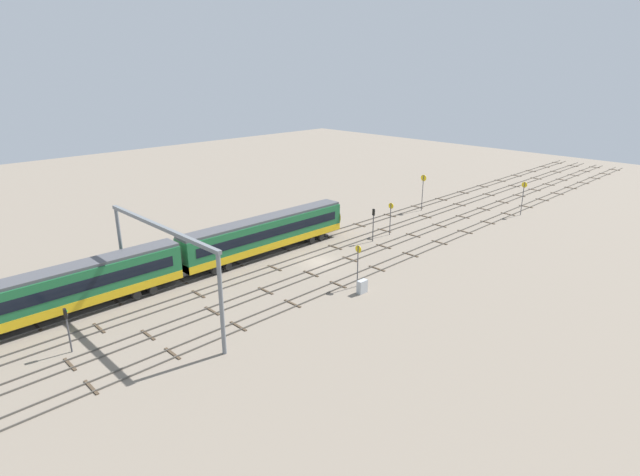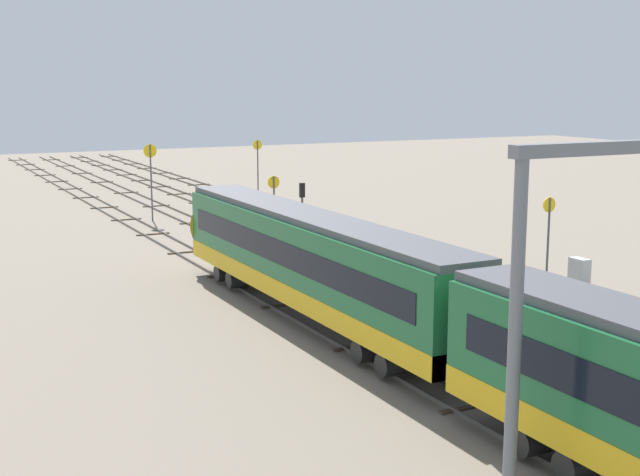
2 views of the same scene
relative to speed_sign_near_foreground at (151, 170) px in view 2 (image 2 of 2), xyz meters
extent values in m
plane|color=gray|center=(-28.75, -4.74, -3.98)|extent=(203.73, 203.73, 0.00)
cube|color=#59544C|center=(-28.75, -11.96, -3.90)|extent=(187.73, 0.07, 0.16)
cube|color=#59544C|center=(-28.75, -10.53, -3.90)|extent=(187.73, 0.07, 0.16)
cube|color=#473828|center=(-38.81, -11.24, -3.94)|extent=(0.24, 2.40, 0.08)
cube|color=#473828|center=(-32.11, -11.24, -3.94)|extent=(0.24, 2.40, 0.08)
cube|color=#473828|center=(-25.40, -11.24, -3.94)|extent=(0.24, 2.40, 0.08)
cube|color=#473828|center=(-18.70, -11.24, -3.94)|extent=(0.24, 2.40, 0.08)
cube|color=#473828|center=(-11.99, -11.24, -3.94)|extent=(0.24, 2.40, 0.08)
cube|color=#473828|center=(-5.29, -11.24, -3.94)|extent=(0.24, 2.40, 0.08)
cube|color=#473828|center=(1.42, -11.24, -3.94)|extent=(0.24, 2.40, 0.08)
cube|color=#473828|center=(8.12, -11.24, -3.94)|extent=(0.24, 2.40, 0.08)
cube|color=#473828|center=(14.83, -11.24, -3.94)|extent=(0.24, 2.40, 0.08)
cube|color=#473828|center=(21.53, -11.24, -3.94)|extent=(0.24, 2.40, 0.08)
cube|color=#473828|center=(28.24, -11.24, -3.94)|extent=(0.24, 2.40, 0.08)
cube|color=#473828|center=(34.94, -11.24, -3.94)|extent=(0.24, 2.40, 0.08)
cube|color=#473828|center=(41.65, -11.24, -3.94)|extent=(0.24, 2.40, 0.08)
cube|color=#473828|center=(48.35, -11.24, -3.94)|extent=(0.24, 2.40, 0.08)
cube|color=#473828|center=(55.05, -11.24, -3.94)|extent=(0.24, 2.40, 0.08)
cube|color=#473828|center=(61.76, -11.24, -3.94)|extent=(0.24, 2.40, 0.08)
cube|color=#59544C|center=(-28.75, -7.62, -3.90)|extent=(187.73, 0.07, 0.16)
cube|color=#59544C|center=(-28.75, -6.19, -3.90)|extent=(187.73, 0.07, 0.16)
cube|color=#473828|center=(-38.81, -6.91, -3.94)|extent=(0.24, 2.40, 0.08)
cube|color=#473828|center=(-32.11, -6.91, -3.94)|extent=(0.24, 2.40, 0.08)
cube|color=#473828|center=(-25.40, -6.91, -3.94)|extent=(0.24, 2.40, 0.08)
cube|color=#473828|center=(-18.70, -6.91, -3.94)|extent=(0.24, 2.40, 0.08)
cube|color=#473828|center=(-11.99, -6.91, -3.94)|extent=(0.24, 2.40, 0.08)
cube|color=#473828|center=(-5.29, -6.91, -3.94)|extent=(0.24, 2.40, 0.08)
cube|color=#473828|center=(1.42, -6.91, -3.94)|extent=(0.24, 2.40, 0.08)
cube|color=#473828|center=(8.12, -6.91, -3.94)|extent=(0.24, 2.40, 0.08)
cube|color=#473828|center=(14.83, -6.91, -3.94)|extent=(0.24, 2.40, 0.08)
cube|color=#473828|center=(21.53, -6.91, -3.94)|extent=(0.24, 2.40, 0.08)
cube|color=#473828|center=(28.24, -6.91, -3.94)|extent=(0.24, 2.40, 0.08)
cube|color=#473828|center=(34.94, -6.91, -3.94)|extent=(0.24, 2.40, 0.08)
cube|color=#473828|center=(41.65, -6.91, -3.94)|extent=(0.24, 2.40, 0.08)
cube|color=#473828|center=(48.35, -6.91, -3.94)|extent=(0.24, 2.40, 0.08)
cube|color=#473828|center=(55.05, -6.91, -3.94)|extent=(0.24, 2.40, 0.08)
cube|color=#473828|center=(61.76, -6.91, -3.94)|extent=(0.24, 2.40, 0.08)
cube|color=#59544C|center=(-28.75, -3.29, -3.90)|extent=(187.73, 0.07, 0.16)
cube|color=#59544C|center=(-28.75, -1.85, -3.90)|extent=(187.73, 0.07, 0.16)
cube|color=#473828|center=(-44.40, -2.57, -3.94)|extent=(0.24, 2.40, 0.08)
cube|color=#473828|center=(-33.97, -2.57, -3.94)|extent=(0.24, 2.40, 0.08)
cube|color=#473828|center=(-23.54, -2.57, -3.94)|extent=(0.24, 2.40, 0.08)
cube|color=#473828|center=(-13.11, -2.57, -3.94)|extent=(0.24, 2.40, 0.08)
cube|color=#473828|center=(-2.68, -2.57, -3.94)|extent=(0.24, 2.40, 0.08)
cube|color=#473828|center=(7.75, -2.57, -3.94)|extent=(0.24, 2.40, 0.08)
cube|color=#473828|center=(18.18, -2.57, -3.94)|extent=(0.24, 2.40, 0.08)
cube|color=#473828|center=(28.61, -2.57, -3.94)|extent=(0.24, 2.40, 0.08)
cube|color=#473828|center=(39.04, -2.57, -3.94)|extent=(0.24, 2.40, 0.08)
cube|color=#473828|center=(49.47, -2.57, -3.94)|extent=(0.24, 2.40, 0.08)
cube|color=#473828|center=(59.90, -2.57, -3.94)|extent=(0.24, 2.40, 0.08)
cube|color=#59544C|center=(-28.75, 1.05, -3.90)|extent=(187.73, 0.07, 0.16)
cube|color=#59544C|center=(-28.75, 2.48, -3.90)|extent=(187.73, 0.07, 0.16)
cube|color=#473828|center=(-43.77, 1.77, -3.94)|extent=(0.24, 2.40, 0.08)
cube|color=#473828|center=(-36.26, 1.77, -3.94)|extent=(0.24, 2.40, 0.08)
cube|color=#473828|center=(-28.75, 1.77, -3.94)|extent=(0.24, 2.40, 0.08)
cube|color=#473828|center=(-21.24, 1.77, -3.94)|extent=(0.24, 2.40, 0.08)
cube|color=#473828|center=(-13.73, 1.77, -3.94)|extent=(0.24, 2.40, 0.08)
cube|color=#473828|center=(-6.23, 1.77, -3.94)|extent=(0.24, 2.40, 0.08)
cube|color=#473828|center=(1.28, 1.77, -3.94)|extent=(0.24, 2.40, 0.08)
cube|color=#473828|center=(8.79, 1.77, -3.94)|extent=(0.24, 2.40, 0.08)
cube|color=#473828|center=(16.30, 1.77, -3.94)|extent=(0.24, 2.40, 0.08)
cube|color=#473828|center=(23.81, 1.77, -3.94)|extent=(0.24, 2.40, 0.08)
cube|color=#473828|center=(31.32, 1.77, -3.94)|extent=(0.24, 2.40, 0.08)
cube|color=#473828|center=(38.83, 1.77, -3.94)|extent=(0.24, 2.40, 0.08)
cube|color=#473828|center=(46.34, 1.77, -3.94)|extent=(0.24, 2.40, 0.08)
cube|color=#473828|center=(53.85, 1.77, -3.94)|extent=(0.24, 2.40, 0.08)
cube|color=#473828|center=(61.36, 1.77, -3.94)|extent=(0.24, 2.40, 0.08)
cube|color=#1E6638|center=(-31.62, 1.77, -1.12)|extent=(24.00, 2.90, 3.60)
cube|color=gold|center=(-31.62, 1.77, -2.47)|extent=(24.00, 2.94, 0.90)
cube|color=#4C4C51|center=(-31.62, 1.77, 0.83)|extent=(24.00, 2.50, 0.30)
cube|color=black|center=(-31.62, 0.31, -0.69)|extent=(22.00, 0.04, 1.10)
cube|color=black|center=(-31.62, 3.23, -0.69)|extent=(22.00, 0.04, 1.10)
cylinder|color=black|center=(-40.20, 1.77, -3.37)|extent=(0.90, 2.70, 0.90)
cylinder|color=black|center=(-38.40, 1.77, -3.37)|extent=(0.90, 2.70, 0.90)
cylinder|color=black|center=(-24.84, 1.77, -3.37)|extent=(0.90, 2.70, 0.90)
cylinder|color=black|center=(-23.04, 1.77, -3.37)|extent=(0.90, 2.70, 0.90)
cylinder|color=black|center=(-49.64, 1.77, -3.37)|extent=(0.90, 2.70, 0.90)
cylinder|color=black|center=(-47.84, 1.77, -3.37)|extent=(0.90, 2.70, 0.90)
cone|color=gold|center=(-18.82, 1.77, -1.30)|extent=(1.60, 3.24, 3.24)
cylinder|color=slate|center=(-49.05, 4.43, 0.45)|extent=(0.36, 0.36, 8.86)
cylinder|color=#4C4C51|center=(-0.02, 0.00, -0.99)|extent=(0.12, 0.12, 5.99)
cylinder|color=yellow|center=(0.02, 0.00, 1.54)|extent=(0.05, 1.04, 1.04)
cube|color=black|center=(0.05, 0.00, 1.54)|extent=(0.02, 0.47, 0.12)
cylinder|color=#4C4C51|center=(9.10, -12.89, -1.28)|extent=(0.12, 0.12, 5.41)
cylinder|color=yellow|center=(9.14, -12.89, 1.02)|extent=(0.05, 0.91, 0.91)
cube|color=black|center=(9.17, -12.89, 1.02)|extent=(0.02, 0.41, 0.12)
cylinder|color=#4C4C51|center=(-14.08, -4.28, -1.66)|extent=(0.12, 0.12, 4.64)
cylinder|color=yellow|center=(-14.04, -4.28, 0.29)|extent=(0.05, 0.83, 0.83)
cube|color=black|center=(-14.01, -4.28, 0.29)|extent=(0.02, 0.37, 0.12)
cylinder|color=#4C4C51|center=(-30.87, -12.93, -1.64)|extent=(0.12, 0.12, 4.68)
cylinder|color=yellow|center=(-30.83, -12.93, 0.33)|extent=(0.05, 0.82, 0.82)
cube|color=black|center=(-30.80, -12.93, 0.33)|extent=(0.02, 0.37, 0.12)
cylinder|color=#4C4C51|center=(-18.04, -4.44, -2.12)|extent=(0.14, 0.14, 3.72)
cube|color=black|center=(-18.04, -4.44, 0.19)|extent=(0.20, 0.32, 0.90)
sphere|color=yellow|center=(-17.93, -4.44, 0.38)|extent=(0.20, 0.20, 0.20)
sphere|color=#262626|center=(-17.93, -4.44, -0.01)|extent=(0.20, 0.20, 0.20)
cube|color=#B2B7BC|center=(-31.78, -14.41, -3.27)|extent=(1.13, 0.61, 1.43)
cube|color=#333333|center=(-31.21, -14.41, -3.05)|extent=(0.02, 0.43, 0.24)
camera|label=1|loc=(-69.30, -46.13, 18.70)|focal=28.36mm
camera|label=2|loc=(-65.82, 18.60, 6.73)|focal=48.30mm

